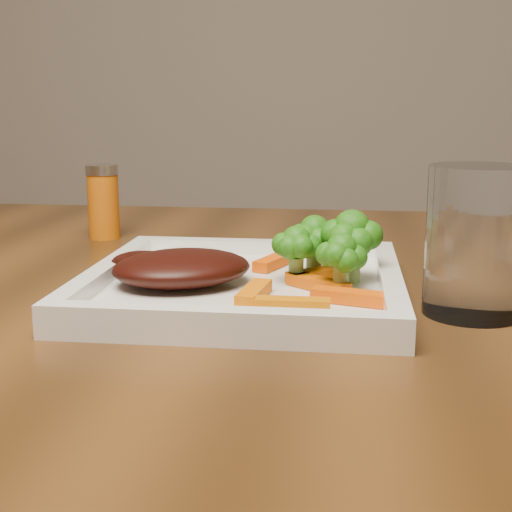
# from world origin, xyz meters

# --- Properties ---
(plate) EXTENTS (0.27, 0.27, 0.01)m
(plate) POSITION_xyz_m (0.18, -0.11, 0.76)
(plate) COLOR white
(plate) RESTS_ON dining_table
(steak) EXTENTS (0.15, 0.14, 0.03)m
(steak) POSITION_xyz_m (0.13, -0.12, 0.78)
(steak) COLOR #330B07
(steak) RESTS_ON plate
(broccoli_0) EXTENTS (0.07, 0.07, 0.07)m
(broccoli_0) POSITION_xyz_m (0.24, -0.07, 0.80)
(broccoli_0) COLOR #347814
(broccoli_0) RESTS_ON plate
(broccoli_1) EXTENTS (0.08, 0.08, 0.06)m
(broccoli_1) POSITION_xyz_m (0.27, -0.09, 0.79)
(broccoli_1) COLOR #327713
(broccoli_1) RESTS_ON plate
(broccoli_2) EXTENTS (0.06, 0.06, 0.06)m
(broccoli_2) POSITION_xyz_m (0.27, -0.13, 0.79)
(broccoli_2) COLOR #137716
(broccoli_2) RESTS_ON plate
(broccoli_3) EXTENTS (0.05, 0.05, 0.06)m
(broccoli_3) POSITION_xyz_m (0.23, -0.11, 0.79)
(broccoli_3) COLOR #147915
(broccoli_3) RESTS_ON plate
(carrot_0) EXTENTS (0.06, 0.02, 0.01)m
(carrot_0) POSITION_xyz_m (0.23, -0.19, 0.77)
(carrot_0) COLOR #CE6703
(carrot_0) RESTS_ON plate
(carrot_1) EXTENTS (0.07, 0.03, 0.01)m
(carrot_1) POSITION_xyz_m (0.27, -0.16, 0.77)
(carrot_1) COLOR #E44E03
(carrot_1) RESTS_ON plate
(carrot_2) EXTENTS (0.02, 0.06, 0.01)m
(carrot_2) POSITION_xyz_m (0.20, -0.16, 0.77)
(carrot_2) COLOR #DF6703
(carrot_2) RESTS_ON plate
(carrot_4) EXTENTS (0.04, 0.06, 0.01)m
(carrot_4) POSITION_xyz_m (0.20, -0.05, 0.77)
(carrot_4) COLOR #ED4E03
(carrot_4) RESTS_ON plate
(carrot_5) EXTENTS (0.06, 0.05, 0.01)m
(carrot_5) POSITION_xyz_m (0.25, -0.13, 0.77)
(carrot_5) COLOR #D35103
(carrot_5) RESTS_ON plate
(carrot_6) EXTENTS (0.06, 0.05, 0.01)m
(carrot_6) POSITION_xyz_m (0.24, -0.09, 0.77)
(carrot_6) COLOR #DF5803
(carrot_6) RESTS_ON plate
(spice_shaker) EXTENTS (0.04, 0.04, 0.09)m
(spice_shaker) POSITION_xyz_m (-0.03, 0.14, 0.80)
(spice_shaker) COLOR #C35B0A
(spice_shaker) RESTS_ON dining_table
(drinking_glass) EXTENTS (0.08, 0.08, 0.12)m
(drinking_glass) POSITION_xyz_m (0.37, -0.14, 0.81)
(drinking_glass) COLOR white
(drinking_glass) RESTS_ON dining_table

